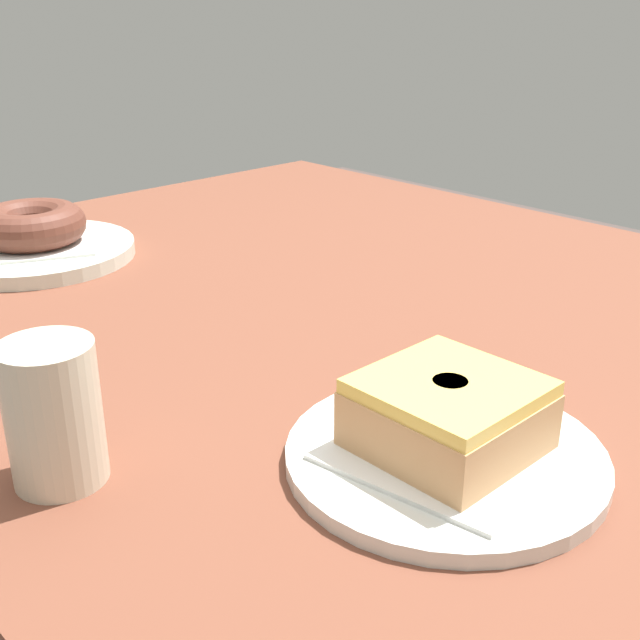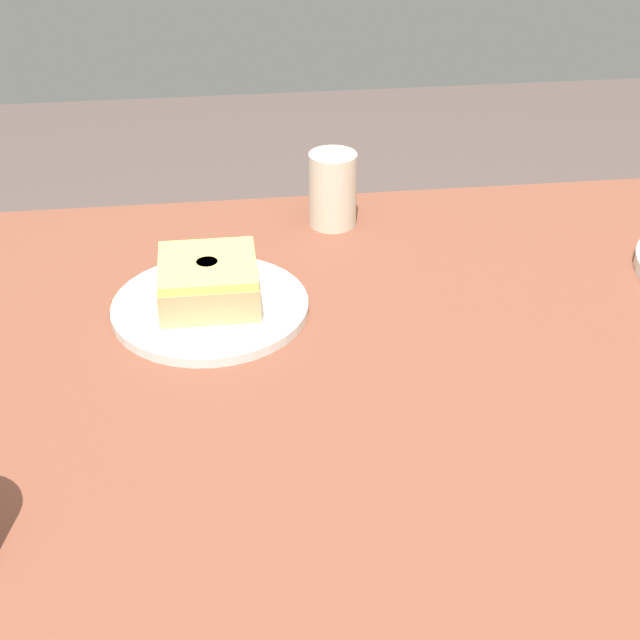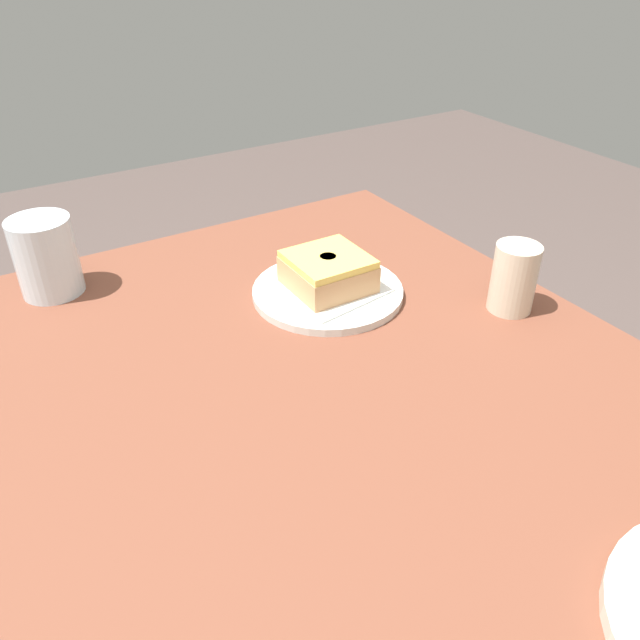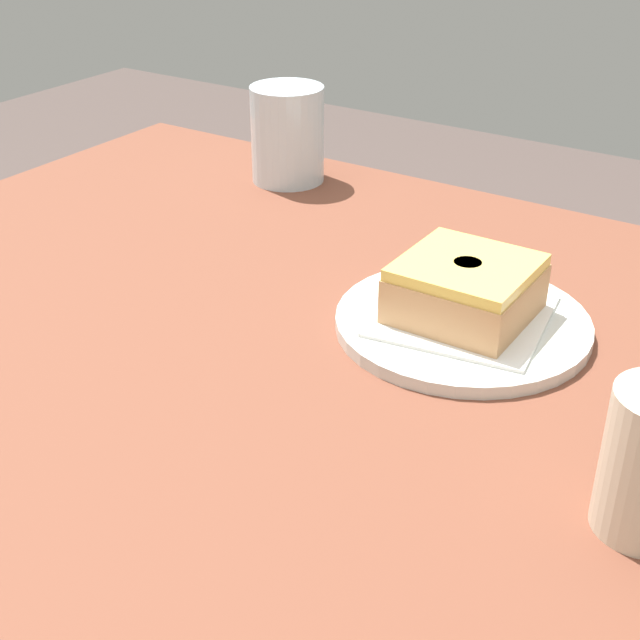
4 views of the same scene
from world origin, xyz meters
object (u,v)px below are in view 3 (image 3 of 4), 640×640
water_glass (46,257)px  sugar_jar (514,278)px  donut_glazed_square (328,271)px  plate_glazed_square (328,292)px

water_glass → sugar_jar: (-0.35, -0.48, -0.01)m
donut_glazed_square → water_glass: (0.20, 0.30, 0.02)m
plate_glazed_square → sugar_jar: bearing=-129.6°
donut_glazed_square → plate_glazed_square: bearing=-90.0°
plate_glazed_square → donut_glazed_square: bearing=90.0°
plate_glazed_square → water_glass: (0.20, 0.30, 0.05)m
water_glass → sugar_jar: size_ratio=1.17×
water_glass → sugar_jar: water_glass is taller
plate_glazed_square → sugar_jar: (-0.15, -0.18, 0.04)m
sugar_jar → donut_glazed_square: bearing=50.4°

